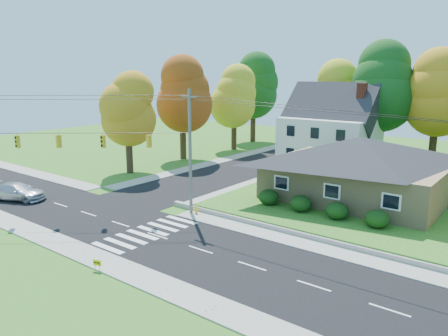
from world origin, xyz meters
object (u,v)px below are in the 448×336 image
object	(u,v)px
ranch_house	(357,167)
silver_sedan	(17,192)
white_car	(298,152)
fire_hydrant	(196,210)

from	to	relation	value
ranch_house	silver_sedan	bearing A→B (deg)	-144.46
ranch_house	white_car	world-z (taller)	ranch_house
ranch_house	fire_hydrant	distance (m)	14.31
white_car	fire_hydrant	size ratio (longest dim) A/B	5.36
silver_sedan	ranch_house	bearing A→B (deg)	-77.32
white_car	fire_hydrant	distance (m)	27.66
ranch_house	fire_hydrant	bearing A→B (deg)	-130.38
silver_sedan	white_car	xyz separation A→B (m)	(9.94, 33.91, -0.12)
fire_hydrant	ranch_house	bearing A→B (deg)	49.62
silver_sedan	fire_hydrant	world-z (taller)	silver_sedan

